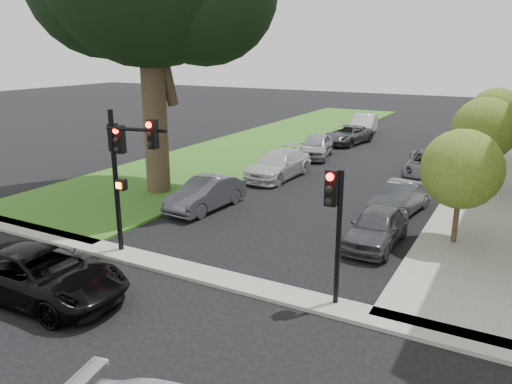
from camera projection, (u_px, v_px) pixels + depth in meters
The scene contains 18 objects.
ground at pixel (169, 306), 13.71m from camera, with size 140.00×140.00×0.00m, color black.
grass_strip at pixel (272, 140), 38.08m from camera, with size 8.00×44.00×0.12m, color #36641F.
sidewalk_right at pixel (499, 162), 30.80m from camera, with size 3.50×44.00×0.12m, color gray.
sidewalk_cross at pixel (209, 276), 15.38m from camera, with size 60.00×1.00×0.12m, color gray.
small_tree_a at pixel (462, 169), 17.26m from camera, with size 2.79×2.79×4.19m.
small_tree_b at pixel (485, 129), 24.06m from camera, with size 3.07×3.07×4.61m.
small_tree_c at pixel (496, 113), 29.97m from camera, with size 3.07×3.07×4.60m.
traffic_signal_main at pixel (123, 157), 16.23m from camera, with size 2.42×0.66×4.94m.
traffic_signal_secondary at pixel (335, 213), 13.02m from camera, with size 0.48×0.39×3.85m.
car_cross_near at pixel (40, 275), 13.94m from camera, with size 2.40×5.20×1.45m, color black.
car_parked_0 at pixel (377, 227), 17.81m from camera, with size 1.62×4.03×1.37m, color #3F4247.
car_parked_1 at pixel (401, 198), 21.28m from camera, with size 1.41×4.04×1.33m, color #3F4247.
car_parked_2 at pixel (429, 165), 26.95m from camera, with size 2.47×5.35×1.49m, color #3F4247.
car_parked_5 at pixel (206, 194), 21.81m from camera, with size 1.48×4.24×1.40m, color #3F4247.
car_parked_6 at pixel (278, 165), 27.12m from camera, with size 2.06×5.08×1.47m, color silver.
car_parked_7 at pixel (316, 146), 32.21m from camera, with size 1.79×4.44×1.51m, color #999BA0.
car_parked_8 at pixel (347, 135), 36.83m from camera, with size 2.24×4.86×1.35m, color #3F4247.
car_parked_9 at pixel (364, 124), 40.99m from camera, with size 1.71×4.89×1.61m, color silver.
Camera 1 is at (8.02, -9.64, 6.81)m, focal length 35.00 mm.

